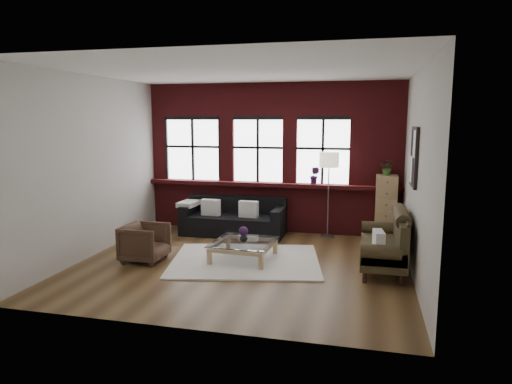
% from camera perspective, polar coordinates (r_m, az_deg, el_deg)
% --- Properties ---
extents(floor, '(5.50, 5.50, 0.00)m').
position_cam_1_polar(floor, '(7.85, -1.76, -8.97)').
color(floor, '#4F361D').
rests_on(floor, ground).
extents(ceiling, '(5.50, 5.50, 0.00)m').
position_cam_1_polar(ceiling, '(7.51, -1.88, 14.94)').
color(ceiling, white).
rests_on(ceiling, ground).
extents(wall_back, '(5.50, 0.00, 5.50)m').
position_cam_1_polar(wall_back, '(9.93, 2.02, 4.27)').
color(wall_back, '#B9B6AC').
rests_on(wall_back, ground).
extents(wall_front, '(5.50, 0.00, 5.50)m').
position_cam_1_polar(wall_front, '(5.17, -9.18, -0.32)').
color(wall_front, '#B9B6AC').
rests_on(wall_front, ground).
extents(wall_left, '(0.00, 5.00, 5.00)m').
position_cam_1_polar(wall_left, '(8.66, -19.68, 3.03)').
color(wall_left, '#B9B6AC').
rests_on(wall_left, ground).
extents(wall_right, '(0.00, 5.00, 5.00)m').
position_cam_1_polar(wall_right, '(7.29, 19.53, 2.00)').
color(wall_right, '#B9B6AC').
rests_on(wall_right, ground).
extents(brick_backwall, '(5.50, 0.12, 3.20)m').
position_cam_1_polar(brick_backwall, '(9.88, 1.95, 4.24)').
color(brick_backwall, maroon).
rests_on(brick_backwall, floor).
extents(sill_ledge, '(5.50, 0.30, 0.08)m').
position_cam_1_polar(sill_ledge, '(9.85, 1.82, 0.95)').
color(sill_ledge, maroon).
rests_on(sill_ledge, brick_backwall).
extents(window_left, '(1.38, 0.10, 1.50)m').
position_cam_1_polar(window_left, '(10.39, -7.85, 5.23)').
color(window_left, black).
rests_on(window_left, brick_backwall).
extents(window_mid, '(1.38, 0.10, 1.50)m').
position_cam_1_polar(window_mid, '(9.94, 0.26, 5.15)').
color(window_mid, black).
rests_on(window_mid, brick_backwall).
extents(window_right, '(1.38, 0.10, 1.50)m').
position_cam_1_polar(window_right, '(9.71, 8.36, 4.96)').
color(window_right, black).
rests_on(window_right, brick_backwall).
extents(wall_poster, '(0.05, 0.74, 0.94)m').
position_cam_1_polar(wall_poster, '(7.56, 19.18, 4.16)').
color(wall_poster, black).
rests_on(wall_poster, wall_right).
extents(shag_rug, '(2.85, 2.43, 0.03)m').
position_cam_1_polar(shag_rug, '(7.98, -1.34, -8.56)').
color(shag_rug, silver).
rests_on(shag_rug, floor).
extents(dark_sofa, '(2.17, 0.88, 0.79)m').
position_cam_1_polar(dark_sofa, '(9.71, -2.86, -3.06)').
color(dark_sofa, black).
rests_on(dark_sofa, floor).
extents(pillow_a, '(0.40, 0.15, 0.34)m').
position_cam_1_polar(pillow_a, '(9.72, -5.67, -1.93)').
color(pillow_a, silver).
rests_on(pillow_a, dark_sofa).
extents(pillow_b, '(0.41, 0.18, 0.34)m').
position_cam_1_polar(pillow_b, '(9.48, -0.94, -2.16)').
color(pillow_b, silver).
rests_on(pillow_b, dark_sofa).
extents(vintage_settee, '(0.79, 1.78, 0.95)m').
position_cam_1_polar(vintage_settee, '(7.79, 15.54, -5.81)').
color(vintage_settee, '#342B18').
rests_on(vintage_settee, floor).
extents(pillow_settee, '(0.19, 0.40, 0.34)m').
position_cam_1_polar(pillow_settee, '(7.23, 15.07, -6.04)').
color(pillow_settee, silver).
rests_on(pillow_settee, vintage_settee).
extents(armchair, '(0.72, 0.70, 0.65)m').
position_cam_1_polar(armchair, '(8.16, -13.72, -6.17)').
color(armchair, '#3E2A1F').
rests_on(armchair, floor).
extents(coffee_table, '(1.09, 1.09, 0.35)m').
position_cam_1_polar(coffee_table, '(8.01, -1.57, -7.38)').
color(coffee_table, tan).
rests_on(coffee_table, shag_rug).
extents(vase, '(0.15, 0.15, 0.15)m').
position_cam_1_polar(vase, '(7.94, -1.58, -5.67)').
color(vase, '#B2B2B2').
rests_on(vase, coffee_table).
extents(flowers, '(0.17, 0.17, 0.17)m').
position_cam_1_polar(flowers, '(7.92, -1.58, -4.91)').
color(flowers, '#391745').
rests_on(flowers, vase).
extents(drawer_chest, '(0.41, 0.41, 1.33)m').
position_cam_1_polar(drawer_chest, '(9.51, 15.91, -1.98)').
color(drawer_chest, tan).
rests_on(drawer_chest, floor).
extents(potted_plant_top, '(0.31, 0.27, 0.31)m').
position_cam_1_polar(potted_plant_top, '(9.39, 16.12, 2.95)').
color(potted_plant_top, '#2D5923').
rests_on(potted_plant_top, drawer_chest).
extents(floor_lamp, '(0.40, 0.40, 1.92)m').
position_cam_1_polar(floor_lamp, '(9.51, 9.03, 0.06)').
color(floor_lamp, '#A5A5A8').
rests_on(floor_lamp, floor).
extents(sill_plant, '(0.25, 0.23, 0.38)m').
position_cam_1_polar(sill_plant, '(9.65, 7.34, 2.07)').
color(sill_plant, '#391745').
rests_on(sill_plant, sill_ledge).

